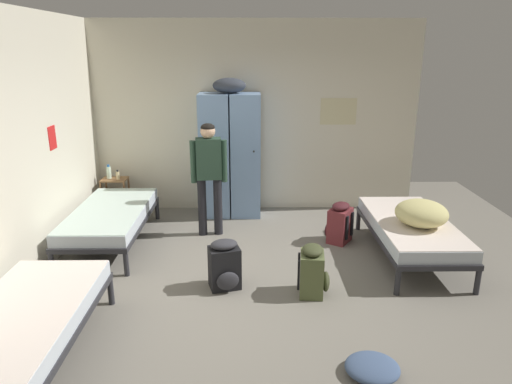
% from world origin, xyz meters
% --- Properties ---
extents(ground_plane, '(7.85, 7.85, 0.00)m').
position_xyz_m(ground_plane, '(0.00, 0.00, 0.00)').
color(ground_plane, slate).
extents(room_backdrop, '(5.00, 4.97, 2.89)m').
position_xyz_m(room_backdrop, '(-1.22, 1.25, 1.45)').
color(room_backdrop, beige).
rests_on(room_backdrop, ground_plane).
extents(locker_bank, '(0.90, 0.55, 2.07)m').
position_xyz_m(locker_bank, '(-0.36, 2.17, 0.97)').
color(locker_bank, '#7A9ECC').
rests_on(locker_bank, ground_plane).
extents(shelf_unit, '(0.38, 0.30, 0.57)m').
position_xyz_m(shelf_unit, '(-2.14, 2.18, 0.35)').
color(shelf_unit, brown).
rests_on(shelf_unit, ground_plane).
extents(bed_left_rear, '(0.90, 1.90, 0.49)m').
position_xyz_m(bed_left_rear, '(-1.89, 1.03, 0.38)').
color(bed_left_rear, '#28282D').
rests_on(bed_left_rear, ground_plane).
extents(bed_left_front, '(0.90, 1.90, 0.49)m').
position_xyz_m(bed_left_front, '(-1.89, -1.42, 0.38)').
color(bed_left_front, '#28282D').
rests_on(bed_left_front, ground_plane).
extents(bed_right, '(0.90, 1.90, 0.49)m').
position_xyz_m(bed_right, '(1.89, 0.57, 0.38)').
color(bed_right, '#28282D').
rests_on(bed_right, ground_plane).
extents(bedding_heap, '(0.60, 0.62, 0.30)m').
position_xyz_m(bedding_heap, '(1.93, 0.39, 0.64)').
color(bedding_heap, '#D1C67F').
rests_on(bedding_heap, bed_right).
extents(person_traveler, '(0.49, 0.23, 1.54)m').
position_xyz_m(person_traveler, '(-0.62, 1.34, 0.93)').
color(person_traveler, black).
rests_on(person_traveler, ground_plane).
extents(water_bottle, '(0.07, 0.07, 0.22)m').
position_xyz_m(water_bottle, '(-2.22, 2.20, 0.67)').
color(water_bottle, silver).
rests_on(water_bottle, shelf_unit).
extents(lotion_bottle, '(0.05, 0.05, 0.15)m').
position_xyz_m(lotion_bottle, '(-2.07, 2.14, 0.64)').
color(lotion_bottle, beige).
rests_on(lotion_bottle, shelf_unit).
extents(backpack_black, '(0.37, 0.39, 0.55)m').
position_xyz_m(backpack_black, '(-0.34, -0.18, 0.26)').
color(backpack_black, black).
rests_on(backpack_black, ground_plane).
extents(backpack_maroon, '(0.41, 0.40, 0.55)m').
position_xyz_m(backpack_maroon, '(1.11, 1.06, 0.26)').
color(backpack_maroon, maroon).
rests_on(backpack_maroon, ground_plane).
extents(backpack_olive, '(0.36, 0.34, 0.55)m').
position_xyz_m(backpack_olive, '(0.58, -0.32, 0.26)').
color(backpack_olive, '#566038').
rests_on(backpack_olive, ground_plane).
extents(clothes_pile_denim, '(0.44, 0.41, 0.12)m').
position_xyz_m(clothes_pile_denim, '(0.90, -1.60, 0.06)').
color(clothes_pile_denim, '#42567A').
rests_on(clothes_pile_denim, ground_plane).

